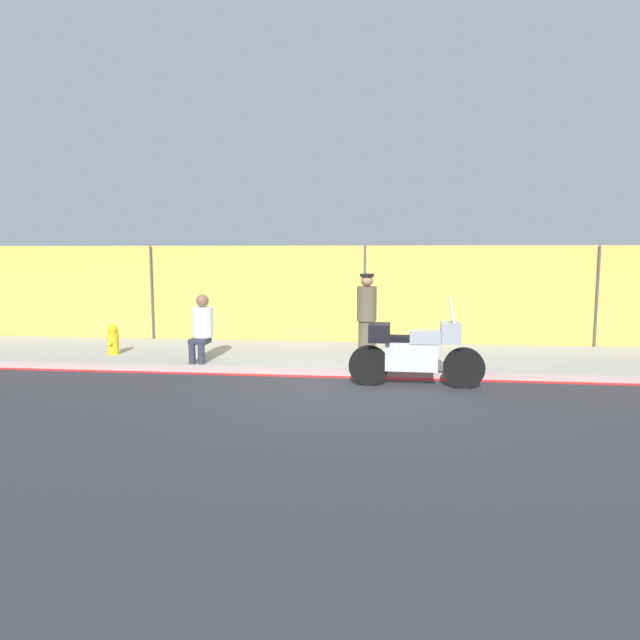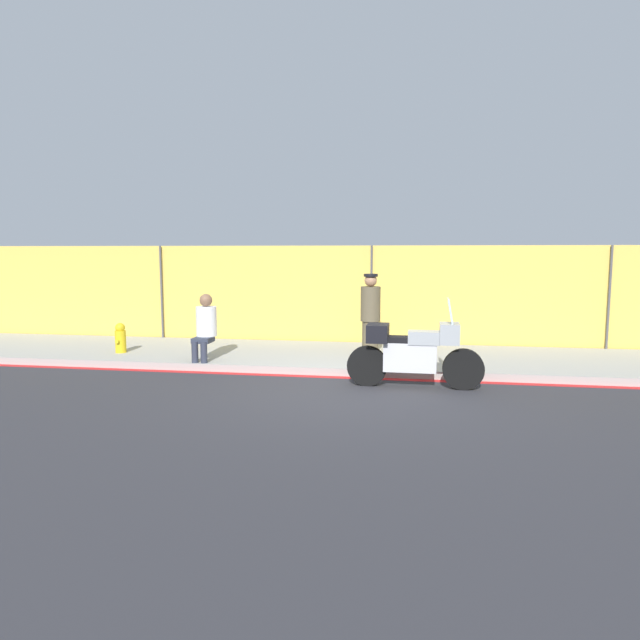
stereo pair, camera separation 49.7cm
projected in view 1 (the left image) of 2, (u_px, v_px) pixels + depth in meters
ground_plane at (354, 392)px, 9.33m from camera, size 120.00×120.00×0.00m
sidewalk at (361, 357)px, 12.04m from camera, size 38.91×3.13×0.15m
curb_paint_stripe at (357, 378)px, 10.42m from camera, size 38.91×0.18×0.01m
storefront_fence at (365, 297)px, 13.54m from camera, size 36.96×0.17×2.44m
motorcycle at (415, 351)px, 9.68m from camera, size 2.30×0.52×1.53m
officer_standing at (367, 314)px, 11.87m from camera, size 0.41×0.41×1.69m
person_seated_on_curb at (202, 324)px, 11.21m from camera, size 0.41×0.69×1.31m
fire_hydrant at (113, 340)px, 11.95m from camera, size 0.23×0.28×0.64m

